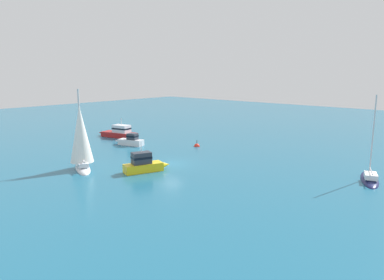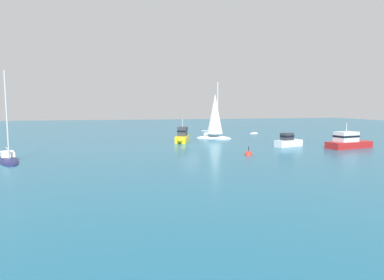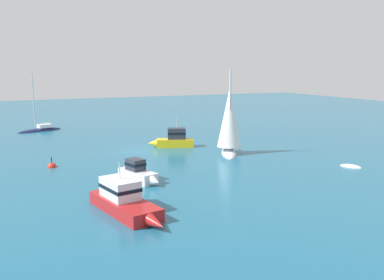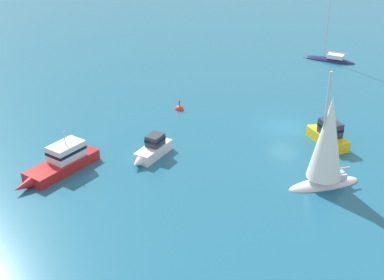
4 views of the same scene
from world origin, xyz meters
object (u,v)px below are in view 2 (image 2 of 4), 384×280
motor_cruiser (289,141)px  sloop (9,160)px  tender (254,134)px  channel_buoy (248,155)px  launch (349,142)px  powerboat (182,136)px  ketch (215,118)px

motor_cruiser → sloop: (4.72, -31.52, -0.51)m
tender → channel_buoy: channel_buoy is taller
tender → channel_buoy: 27.26m
launch → tender: 22.26m
sloop → channel_buoy: sloop is taller
sloop → channel_buoy: bearing=66.8°
motor_cruiser → powerboat: bearing=129.5°
ketch → tender: 12.55m
tender → channel_buoy: size_ratio=1.63×
launch → channel_buoy: (2.79, -14.39, -0.79)m
motor_cruiser → ketch: bearing=100.9°
motor_cruiser → ketch: size_ratio=0.51×
launch → sloop: 38.03m
ketch → powerboat: ketch is taller
motor_cruiser → powerboat: (-8.02, -12.39, 0.19)m
sloop → tender: bearing=103.6°
launch → channel_buoy: 14.68m
ketch → powerboat: bearing=-120.9°
ketch → sloop: ketch is taller
ketch → launch: (14.82, 12.89, -2.40)m
launch → channel_buoy: launch is taller
channel_buoy → sloop: bearing=-92.5°
motor_cruiser → tender: 19.37m
powerboat → channel_buoy: bearing=38.3°
launch → tender: launch is taller
launch → sloop: bearing=170.5°
ketch → channel_buoy: bearing=-68.5°
channel_buoy → motor_cruiser: bearing=126.0°
ketch → launch: 19.79m
ketch → tender: ketch is taller
motor_cruiser → ketch: (-11.86, -6.42, 2.53)m
channel_buoy → launch: bearing=101.0°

